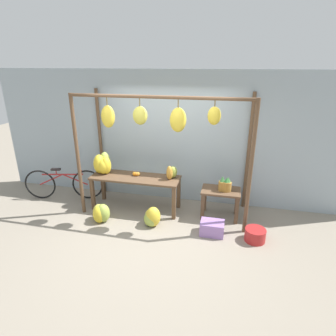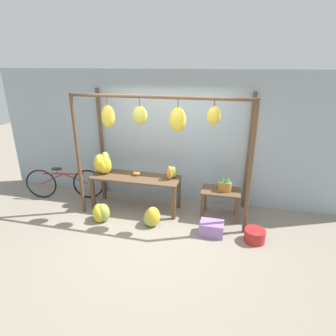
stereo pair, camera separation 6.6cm
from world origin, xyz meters
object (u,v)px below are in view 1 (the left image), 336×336
object	(u,v)px
banana_pile_ground_left	(101,213)
banana_pile_ground_right	(152,217)
pineapple_cluster	(225,185)
fruit_crate_white	(212,228)
blue_bucket	(255,235)
papaya_pile	(171,173)
banana_pile_on_table	(103,164)
orange_pile	(136,174)
parked_bicycle	(64,184)

from	to	relation	value
banana_pile_ground_left	banana_pile_ground_right	distance (m)	1.02
pineapple_cluster	banana_pile_ground_left	xyz separation A→B (m)	(-2.31, -0.67, -0.54)
fruit_crate_white	blue_bucket	bearing A→B (deg)	-3.07
pineapple_cluster	fruit_crate_white	distance (m)	0.87
pineapple_cluster	papaya_pile	world-z (taller)	papaya_pile
banana_pile_on_table	papaya_pile	size ratio (longest dim) A/B	1.50
pineapple_cluster	fruit_crate_white	size ratio (longest dim) A/B	0.70
pineapple_cluster	blue_bucket	size ratio (longest dim) A/B	0.83
papaya_pile	orange_pile	bearing A→B (deg)	-179.00
parked_bicycle	papaya_pile	distance (m)	2.51
banana_pile_ground_right	parked_bicycle	size ratio (longest dim) A/B	0.23
banana_pile_ground_right	parked_bicycle	distance (m)	2.34
banana_pile_ground_left	banana_pile_ground_right	size ratio (longest dim) A/B	0.98
banana_pile_on_table	pineapple_cluster	distance (m)	2.53
fruit_crate_white	papaya_pile	distance (m)	1.35
banana_pile_ground_right	blue_bucket	size ratio (longest dim) A/B	1.11
blue_bucket	pineapple_cluster	bearing A→B (deg)	131.38
banana_pile_on_table	parked_bicycle	xyz separation A→B (m)	(-1.01, 0.02, -0.55)
pineapple_cluster	banana_pile_ground_right	bearing A→B (deg)	-155.25
banana_pile_on_table	papaya_pile	world-z (taller)	banana_pile_on_table
banana_pile_ground_right	orange_pile	bearing A→B (deg)	129.24
pineapple_cluster	parked_bicycle	size ratio (longest dim) A/B	0.17
banana_pile_ground_left	papaya_pile	size ratio (longest dim) A/B	1.27
papaya_pile	parked_bicycle	bearing A→B (deg)	179.91
banana_pile_ground_right	fruit_crate_white	bearing A→B (deg)	-1.45
banana_pile_ground_right	parked_bicycle	xyz separation A→B (m)	(-2.24, 0.65, 0.19)
fruit_crate_white	papaya_pile	world-z (taller)	papaya_pile
banana_pile_ground_left	parked_bicycle	size ratio (longest dim) A/B	0.23
pineapple_cluster	banana_pile_ground_right	xyz separation A→B (m)	(-1.29, -0.60, -0.54)
pineapple_cluster	banana_pile_ground_right	world-z (taller)	pineapple_cluster
banana_pile_ground_right	fruit_crate_white	world-z (taller)	banana_pile_ground_right
fruit_crate_white	blue_bucket	distance (m)	0.74
orange_pile	banana_pile_ground_right	bearing A→B (deg)	-50.76
banana_pile_ground_right	fruit_crate_white	xyz separation A→B (m)	(1.13, -0.03, -0.05)
orange_pile	fruit_crate_white	size ratio (longest dim) A/B	0.37
fruit_crate_white	parked_bicycle	xyz separation A→B (m)	(-3.38, 0.68, 0.24)
banana_pile_ground_right	banana_pile_ground_left	bearing A→B (deg)	-175.77
blue_bucket	parked_bicycle	bearing A→B (deg)	170.14
fruit_crate_white	parked_bicycle	size ratio (longest dim) A/B	0.25
banana_pile_on_table	fruit_crate_white	world-z (taller)	banana_pile_on_table
fruit_crate_white	papaya_pile	xyz separation A→B (m)	(-0.91, 0.67, 0.72)
banana_pile_ground_right	parked_bicycle	world-z (taller)	parked_bicycle
banana_pile_ground_right	papaya_pile	distance (m)	0.96
banana_pile_ground_right	fruit_crate_white	size ratio (longest dim) A/B	0.94
fruit_crate_white	blue_bucket	xyz separation A→B (m)	(0.74, -0.04, -0.01)
orange_pile	pineapple_cluster	world-z (taller)	pineapple_cluster
banana_pile_ground_left	blue_bucket	size ratio (longest dim) A/B	1.09
orange_pile	banana_pile_ground_left	size ratio (longest dim) A/B	0.41
banana_pile_on_table	banana_pile_ground_right	xyz separation A→B (m)	(1.23, -0.63, -0.74)
banana_pile_ground_right	papaya_pile	size ratio (longest dim) A/B	1.30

